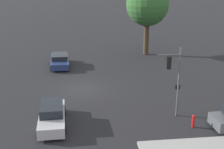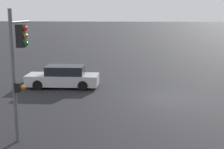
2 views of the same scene
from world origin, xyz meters
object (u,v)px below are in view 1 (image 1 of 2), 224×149
Objects in this scene: traffic_signal at (174,73)px; crossing_car_1 at (60,61)px; fire_hydrant at (193,121)px; crossing_car_0 at (52,115)px; street_tree at (147,5)px.

traffic_signal reaches higher than crossing_car_1.
crossing_car_1 is 5.28× the size of fire_hydrant.
fire_hydrant is at bearing 79.16° from crossing_car_0.
street_tree is at bearing 176.66° from fire_hydrant.
street_tree is at bearing 148.00° from crossing_car_0.
crossing_car_1 is (-13.81, -8.67, -2.62)m from traffic_signal.
street_tree is 1.85× the size of crossing_car_0.
crossing_car_0 is at bearing -2.52° from crossing_car_1.
crossing_car_1 is at bearing 35.68° from traffic_signal.
traffic_signal is at bearing 29.28° from crossing_car_1.
crossing_car_1 reaches higher than fire_hydrant.
crossing_car_0 is 14.26m from crossing_car_1.
street_tree reaches higher than crossing_car_1.
street_tree is 20.72m from fire_hydrant.
crossing_car_1 is (-14.26, -0.08, -0.06)m from crossing_car_0.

